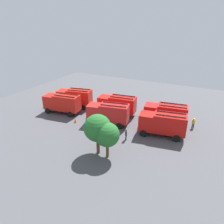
{
  "coord_description": "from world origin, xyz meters",
  "views": [
    {
      "loc": [
        -15.22,
        30.19,
        16.35
      ],
      "look_at": [
        0.0,
        0.0,
        1.4
      ],
      "focal_mm": 32.9,
      "sensor_mm": 36.0,
      "label": 1
    }
  ],
  "objects_px": {
    "fire_truck_0": "(166,113)",
    "fire_truck_3": "(163,123)",
    "tree_1": "(98,128)",
    "fire_truck_1": "(117,104)",
    "firefighter_3": "(79,97)",
    "firefighter_2": "(126,134)",
    "tree_0": "(107,135)",
    "firefighter_0": "(89,121)",
    "fire_truck_5": "(62,103)",
    "fire_truck_4": "(108,113)",
    "traffic_cone_1": "(75,121)",
    "traffic_cone_2": "(76,100)",
    "fire_truck_2": "(75,97)",
    "firefighter_1": "(193,123)",
    "traffic_cone_0": "(88,117)"
  },
  "relations": [
    {
      "from": "fire_truck_0",
      "to": "fire_truck_1",
      "type": "xyz_separation_m",
      "value": [
        9.09,
        -0.07,
        0.0
      ]
    },
    {
      "from": "fire_truck_5",
      "to": "firefighter_2",
      "type": "xyz_separation_m",
      "value": [
        -14.86,
        3.66,
        -1.23
      ]
    },
    {
      "from": "fire_truck_1",
      "to": "tree_0",
      "type": "relative_size",
      "value": 1.52
    },
    {
      "from": "firefighter_2",
      "to": "traffic_cone_2",
      "type": "xyz_separation_m",
      "value": [
        16.47,
        -10.04,
        -0.55
      ]
    },
    {
      "from": "fire_truck_4",
      "to": "firefighter_1",
      "type": "height_order",
      "value": "fire_truck_4"
    },
    {
      "from": "fire_truck_4",
      "to": "firefighter_0",
      "type": "height_order",
      "value": "fire_truck_4"
    },
    {
      "from": "fire_truck_5",
      "to": "traffic_cone_1",
      "type": "bearing_deg",
      "value": 146.0
    },
    {
      "from": "fire_truck_0",
      "to": "fire_truck_2",
      "type": "xyz_separation_m",
      "value": [
        18.6,
        0.2,
        0.0
      ]
    },
    {
      "from": "traffic_cone_1",
      "to": "firefighter_1",
      "type": "bearing_deg",
      "value": -159.05
    },
    {
      "from": "tree_1",
      "to": "traffic_cone_0",
      "type": "relative_size",
      "value": 8.72
    },
    {
      "from": "traffic_cone_1",
      "to": "fire_truck_5",
      "type": "bearing_deg",
      "value": -26.72
    },
    {
      "from": "firefighter_0",
      "to": "tree_1",
      "type": "relative_size",
      "value": 0.3
    },
    {
      "from": "firefighter_2",
      "to": "tree_0",
      "type": "height_order",
      "value": "tree_0"
    },
    {
      "from": "traffic_cone_0",
      "to": "fire_truck_2",
      "type": "bearing_deg",
      "value": -33.3
    },
    {
      "from": "fire_truck_4",
      "to": "traffic_cone_1",
      "type": "bearing_deg",
      "value": 9.35
    },
    {
      "from": "fire_truck_4",
      "to": "traffic_cone_2",
      "type": "distance_m",
      "value": 13.56
    },
    {
      "from": "fire_truck_2",
      "to": "tree_1",
      "type": "xyz_separation_m",
      "value": [
        -12.57,
        12.07,
        1.62
      ]
    },
    {
      "from": "firefighter_1",
      "to": "firefighter_2",
      "type": "bearing_deg",
      "value": -62.81
    },
    {
      "from": "fire_truck_2",
      "to": "fire_truck_5",
      "type": "relative_size",
      "value": 1.01
    },
    {
      "from": "tree_0",
      "to": "traffic_cone_0",
      "type": "bearing_deg",
      "value": -45.21
    },
    {
      "from": "fire_truck_0",
      "to": "firefighter_1",
      "type": "xyz_separation_m",
      "value": [
        -4.51,
        -0.99,
        -1.18
      ]
    },
    {
      "from": "firefighter_3",
      "to": "fire_truck_5",
      "type": "bearing_deg",
      "value": 96.84
    },
    {
      "from": "firefighter_0",
      "to": "firefighter_1",
      "type": "height_order",
      "value": "firefighter_1"
    },
    {
      "from": "fire_truck_3",
      "to": "firefighter_3",
      "type": "distance_m",
      "value": 21.26
    },
    {
      "from": "fire_truck_4",
      "to": "firefighter_0",
      "type": "relative_size",
      "value": 4.41
    },
    {
      "from": "firefighter_1",
      "to": "tree_0",
      "type": "height_order",
      "value": "tree_0"
    },
    {
      "from": "tree_1",
      "to": "fire_truck_3",
      "type": "bearing_deg",
      "value": -127.57
    },
    {
      "from": "traffic_cone_1",
      "to": "traffic_cone_2",
      "type": "bearing_deg",
      "value": -54.47
    },
    {
      "from": "firefighter_2",
      "to": "tree_0",
      "type": "distance_m",
      "value": 5.5
    },
    {
      "from": "firefighter_0",
      "to": "firefighter_3",
      "type": "height_order",
      "value": "firefighter_0"
    },
    {
      "from": "fire_truck_0",
      "to": "firefighter_1",
      "type": "distance_m",
      "value": 4.76
    },
    {
      "from": "fire_truck_5",
      "to": "firefighter_2",
      "type": "relative_size",
      "value": 4.49
    },
    {
      "from": "fire_truck_4",
      "to": "tree_0",
      "type": "relative_size",
      "value": 1.54
    },
    {
      "from": "firefighter_1",
      "to": "firefighter_2",
      "type": "height_order",
      "value": "firefighter_1"
    },
    {
      "from": "firefighter_1",
      "to": "firefighter_0",
      "type": "bearing_deg",
      "value": -83.39
    },
    {
      "from": "firefighter_2",
      "to": "traffic_cone_2",
      "type": "bearing_deg",
      "value": -57.77
    },
    {
      "from": "fire_truck_0",
      "to": "fire_truck_3",
      "type": "relative_size",
      "value": 1.0
    },
    {
      "from": "fire_truck_1",
      "to": "fire_truck_3",
      "type": "distance_m",
      "value": 10.31
    },
    {
      "from": "fire_truck_0",
      "to": "firefighter_3",
      "type": "relative_size",
      "value": 4.46
    },
    {
      "from": "traffic_cone_2",
      "to": "firefighter_0",
      "type": "bearing_deg",
      "value": 136.17
    },
    {
      "from": "fire_truck_1",
      "to": "traffic_cone_1",
      "type": "distance_m",
      "value": 8.31
    },
    {
      "from": "fire_truck_0",
      "to": "tree_1",
      "type": "relative_size",
      "value": 1.33
    },
    {
      "from": "fire_truck_3",
      "to": "fire_truck_4",
      "type": "distance_m",
      "value": 9.24
    },
    {
      "from": "firefighter_1",
      "to": "firefighter_3",
      "type": "xyz_separation_m",
      "value": [
        24.19,
        -1.88,
        -0.04
      ]
    },
    {
      "from": "fire_truck_2",
      "to": "fire_truck_5",
      "type": "distance_m",
      "value": 3.68
    },
    {
      "from": "fire_truck_1",
      "to": "fire_truck_3",
      "type": "relative_size",
      "value": 0.99
    },
    {
      "from": "fire_truck_2",
      "to": "traffic_cone_0",
      "type": "bearing_deg",
      "value": 135.25
    },
    {
      "from": "firefighter_0",
      "to": "traffic_cone_1",
      "type": "xyz_separation_m",
      "value": [
        2.89,
        -0.04,
        -0.6
      ]
    },
    {
      "from": "fire_truck_4",
      "to": "traffic_cone_0",
      "type": "relative_size",
      "value": 11.71
    },
    {
      "from": "fire_truck_0",
      "to": "fire_truck_3",
      "type": "height_order",
      "value": "same"
    }
  ]
}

